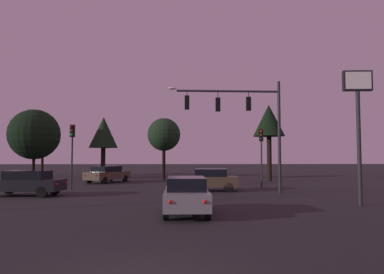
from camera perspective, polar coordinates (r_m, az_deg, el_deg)
The scene contains 14 objects.
ground_plane at distance 31.36m, azimuth -3.46°, elevation -7.52°, with size 168.00×168.00×0.00m, color black.
traffic_signal_mast_arm at distance 23.25m, azimuth 8.40°, elevation 3.61°, with size 7.40×0.47×7.31m.
traffic_light_corner_left at distance 26.99m, azimuth 11.16°, elevation -1.51°, with size 0.35×0.38×4.42m.
traffic_light_corner_right at distance 26.78m, azimuth -18.84°, elevation -1.04°, with size 0.33×0.37×4.66m.
car_nearside_lane at distance 14.56m, azimuth -0.95°, elevation -9.35°, with size 1.77×4.09×1.52m.
car_crossing_left at distance 24.42m, azimuth 2.79°, elevation -6.87°, with size 4.16×2.04×1.52m.
car_crossing_right at distance 23.54m, azimuth -25.32°, elevation -6.70°, with size 4.65×2.24×1.52m.
car_far_lane at distance 33.13m, azimuth -13.53°, elevation -5.82°, with size 3.74×4.81×1.52m.
store_sign_illuminated at distance 19.10m, azimuth 25.28°, elevation 4.59°, with size 1.41×0.35×6.57m.
tree_behind_sign at distance 45.70m, azimuth -22.99°, elevation -0.04°, with size 4.01×4.01×6.70m.
tree_left_far at distance 41.38m, azimuth -14.13°, elevation 0.64°, with size 3.24×3.24×6.91m.
tree_center_horizon at distance 36.24m, azimuth -4.57°, elevation 0.36°, with size 3.38×3.38×6.33m.
tree_right_cluster at distance 35.29m, azimuth 12.33°, elevation 2.45°, with size 3.07×3.07×7.46m.
tree_lot_edge at distance 39.99m, azimuth -24.17°, elevation 0.38°, with size 5.21×5.21×7.28m.
Camera 1 is at (0.82, -6.77, 2.34)m, focal length 32.95 mm.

